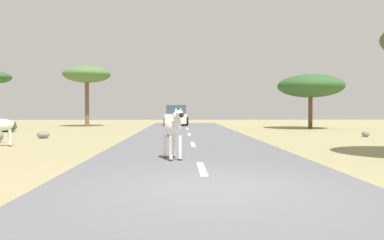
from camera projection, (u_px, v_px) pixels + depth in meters
The scene contains 10 objects.
ground_plane at pixel (214, 189), 6.59m from camera, with size 90.00×90.00×0.00m, color #998E60.
road at pixel (208, 188), 6.58m from camera, with size 6.00×64.00×0.05m, color slate.
lane_markings at pixel (213, 200), 5.58m from camera, with size 0.16×56.00×0.01m.
zebra_0 at pixel (173, 129), 10.13m from camera, with size 0.67×1.45×1.41m.
car_0 at pixel (177, 116), 32.65m from camera, with size 2.14×4.40×1.74m.
tree_0 at pixel (87, 75), 31.02m from camera, with size 3.89×3.89×5.01m.
tree_5 at pixel (311, 86), 27.47m from camera, with size 4.79×4.79×3.97m.
bush_0 at pixel (7, 127), 23.49m from camera, with size 1.13×1.02×0.68m, color #4C7038.
rock_0 at pixel (366, 134), 19.29m from camera, with size 0.38×0.39×0.30m, color gray.
rock_2 at pixel (43, 135), 18.35m from camera, with size 0.61×0.51×0.36m, color gray.
Camera 1 is at (-0.58, -6.53, 1.40)m, focal length 35.11 mm.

